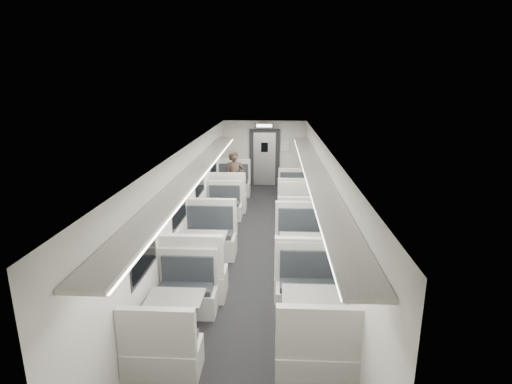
# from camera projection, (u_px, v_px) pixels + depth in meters

# --- Properties ---
(room) EXTENTS (3.24, 12.24, 2.64)m
(room) POSITION_uv_depth(u_px,v_px,m) (256.00, 199.00, 8.92)
(room) COLOR black
(room) RESTS_ON ground
(booth_left_a) EXTENTS (1.12, 2.26, 1.21)m
(booth_left_a) POSITION_uv_depth(u_px,v_px,m) (231.00, 190.00, 12.70)
(booth_left_a) COLOR #A7A69D
(booth_left_a) RESTS_ON room
(booth_left_b) EXTENTS (0.98, 1.98, 1.06)m
(booth_left_b) POSITION_uv_depth(u_px,v_px,m) (221.00, 215.00, 10.50)
(booth_left_b) COLOR #A7A69D
(booth_left_b) RESTS_ON room
(booth_left_c) EXTENTS (1.16, 2.34, 1.25)m
(booth_left_c) POSITION_uv_depth(u_px,v_px,m) (202.00, 254.00, 7.92)
(booth_left_c) COLOR #A7A69D
(booth_left_c) RESTS_ON room
(booth_left_d) EXTENTS (0.98, 1.99, 1.07)m
(booth_left_d) POSITION_uv_depth(u_px,v_px,m) (176.00, 317.00, 5.90)
(booth_left_d) COLOR #A7A69D
(booth_left_d) RESTS_ON room
(booth_right_a) EXTENTS (0.97, 1.97, 1.05)m
(booth_right_a) POSITION_uv_depth(u_px,v_px,m) (294.00, 197.00, 12.16)
(booth_right_a) COLOR #A7A69D
(booth_right_a) RESTS_ON room
(booth_right_b) EXTENTS (1.01, 2.05, 1.10)m
(booth_right_b) POSITION_uv_depth(u_px,v_px,m) (297.00, 214.00, 10.56)
(booth_right_b) COLOR #A7A69D
(booth_right_b) RESTS_ON room
(booth_right_c) EXTENTS (1.12, 2.27, 1.22)m
(booth_right_c) POSITION_uv_depth(u_px,v_px,m) (303.00, 256.00, 7.86)
(booth_right_c) COLOR #A7A69D
(booth_right_c) RESTS_ON room
(booth_right_d) EXTENTS (1.06, 2.15, 1.15)m
(booth_right_d) POSITION_uv_depth(u_px,v_px,m) (312.00, 316.00, 5.87)
(booth_right_d) COLOR #A7A69D
(booth_right_d) RESTS_ON room
(passenger) EXTENTS (0.70, 0.54, 1.71)m
(passenger) POSITION_uv_depth(u_px,v_px,m) (235.00, 179.00, 12.33)
(passenger) COLOR black
(passenger) RESTS_ON room
(window_a) EXTENTS (0.02, 1.18, 0.84)m
(window_a) POSITION_uv_depth(u_px,v_px,m) (213.00, 163.00, 12.23)
(window_a) COLOR black
(window_a) RESTS_ON room
(window_b) EXTENTS (0.02, 1.18, 0.84)m
(window_b) POSITION_uv_depth(u_px,v_px,m) (200.00, 179.00, 10.11)
(window_b) COLOR black
(window_b) RESTS_ON room
(window_c) EXTENTS (0.02, 1.18, 0.84)m
(window_c) POSITION_uv_depth(u_px,v_px,m) (179.00, 205.00, 7.99)
(window_c) COLOR black
(window_c) RESTS_ON room
(window_d) EXTENTS (0.02, 1.18, 0.84)m
(window_d) POSITION_uv_depth(u_px,v_px,m) (144.00, 249.00, 5.87)
(window_d) COLOR black
(window_d) RESTS_ON room
(luggage_rack_left) EXTENTS (0.46, 10.40, 0.09)m
(luggage_rack_left) POSITION_uv_depth(u_px,v_px,m) (197.00, 170.00, 8.50)
(luggage_rack_left) COLOR #A7A69D
(luggage_rack_left) RESTS_ON room
(luggage_rack_right) EXTENTS (0.46, 10.40, 0.09)m
(luggage_rack_right) POSITION_uv_depth(u_px,v_px,m) (314.00, 171.00, 8.38)
(luggage_rack_right) COLOR #A7A69D
(luggage_rack_right) RESTS_ON room
(vestibule_door) EXTENTS (1.10, 0.13, 2.10)m
(vestibule_door) POSITION_uv_depth(u_px,v_px,m) (264.00, 158.00, 14.68)
(vestibule_door) COLOR black
(vestibule_door) RESTS_ON room
(exit_sign) EXTENTS (0.62, 0.12, 0.16)m
(exit_sign) POSITION_uv_depth(u_px,v_px,m) (264.00, 125.00, 13.88)
(exit_sign) COLOR black
(exit_sign) RESTS_ON room
(wall_notice) EXTENTS (0.32, 0.02, 0.40)m
(wall_notice) POSITION_uv_depth(u_px,v_px,m) (285.00, 146.00, 14.50)
(wall_notice) COLOR silver
(wall_notice) RESTS_ON room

